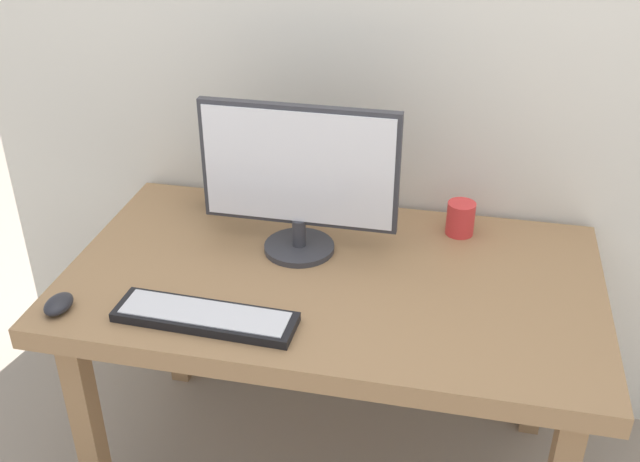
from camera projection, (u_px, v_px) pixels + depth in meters
name	position (u px, v px, depth m)	size (l,w,h in m)	color
desk	(332.00, 297.00, 1.94)	(1.36, 0.78, 0.70)	#936D47
monitor	(299.00, 176.00, 1.90)	(0.51, 0.19, 0.41)	#333338
keyboard_primary	(205.00, 317.00, 1.72)	(0.43, 0.13, 0.03)	black
mouse	(59.00, 304.00, 1.75)	(0.06, 0.09, 0.03)	#232328
audio_controller	(223.00, 184.00, 2.17)	(0.09, 0.08, 0.15)	black
coffee_mug	(460.00, 218.00, 2.05)	(0.08, 0.08, 0.09)	red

